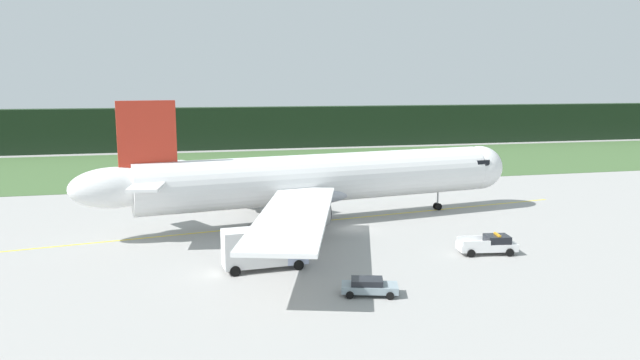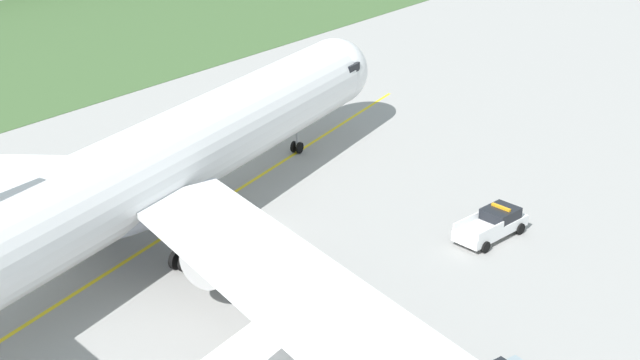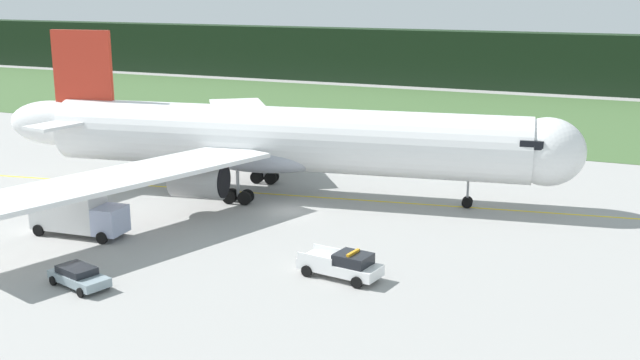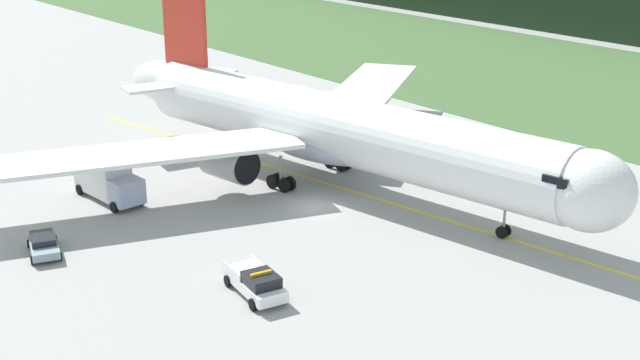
# 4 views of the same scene
# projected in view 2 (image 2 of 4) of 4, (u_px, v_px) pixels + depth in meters

# --- Properties ---
(ground) EXTENTS (320.00, 320.00, 0.00)m
(ground) POSITION_uv_depth(u_px,v_px,m) (249.00, 236.00, 55.91)
(ground) COLOR #989794
(taxiway_centerline_main) EXTENTS (66.89, 10.76, 0.01)m
(taxiway_centerline_main) POSITION_uv_depth(u_px,v_px,m) (173.00, 231.00, 56.49)
(taxiway_centerline_main) COLOR yellow
(taxiway_centerline_main) RESTS_ON ground
(airliner) EXTENTS (52.76, 53.08, 14.28)m
(airliner) POSITION_uv_depth(u_px,v_px,m) (160.00, 166.00, 53.93)
(airliner) COLOR white
(airliner) RESTS_ON ground
(ops_pickup_truck) EXTENTS (5.70, 2.98, 1.94)m
(ops_pickup_truck) POSITION_uv_depth(u_px,v_px,m) (493.00, 224.00, 55.43)
(ops_pickup_truck) COLOR white
(ops_pickup_truck) RESTS_ON ground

